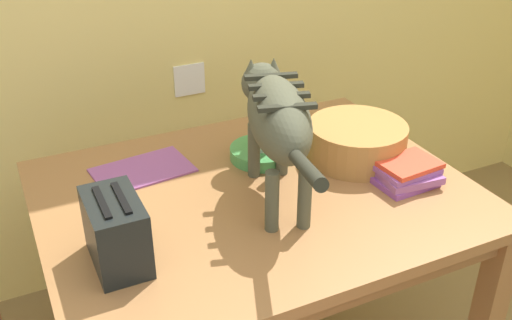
# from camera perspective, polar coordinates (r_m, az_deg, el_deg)

# --- Properties ---
(dining_table) EXTENTS (1.20, 0.94, 0.75)m
(dining_table) POSITION_cam_1_polar(r_m,az_deg,el_deg) (1.74, 0.00, -5.47)
(dining_table) COLOR #9A683C
(dining_table) RESTS_ON ground_plane
(cat) EXTENTS (0.26, 0.70, 0.34)m
(cat) POSITION_cam_1_polar(r_m,az_deg,el_deg) (1.57, 1.98, 4.23)
(cat) COLOR #4C4D3A
(cat) RESTS_ON dining_table
(saucer_bowl) EXTENTS (0.20, 0.20, 0.04)m
(saucer_bowl) POSITION_cam_1_polar(r_m,az_deg,el_deg) (1.85, 0.57, 0.71)
(saucer_bowl) COLOR #469D51
(saucer_bowl) RESTS_ON dining_table
(coffee_mug) EXTENTS (0.12, 0.08, 0.09)m
(coffee_mug) POSITION_cam_1_polar(r_m,az_deg,el_deg) (1.83, 0.69, 2.44)
(coffee_mug) COLOR white
(coffee_mug) RESTS_ON saucer_bowl
(magazine) EXTENTS (0.30, 0.22, 0.01)m
(magazine) POSITION_cam_1_polar(r_m,az_deg,el_deg) (1.82, -10.85, -0.96)
(magazine) COLOR #954D94
(magazine) RESTS_ON dining_table
(book_stack) EXTENTS (0.18, 0.15, 0.07)m
(book_stack) POSITION_cam_1_polar(r_m,az_deg,el_deg) (1.76, 14.33, -1.25)
(book_stack) COLOR purple
(book_stack) RESTS_ON dining_table
(wicker_basket) EXTENTS (0.30, 0.30, 0.12)m
(wicker_basket) POSITION_cam_1_polar(r_m,az_deg,el_deg) (1.86, 9.66, 1.83)
(wicker_basket) COLOR #AF7A3E
(wicker_basket) RESTS_ON dining_table
(toaster) EXTENTS (0.12, 0.20, 0.18)m
(toaster) POSITION_cam_1_polar(r_m,az_deg,el_deg) (1.42, -13.31, -6.72)
(toaster) COLOR black
(toaster) RESTS_ON dining_table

